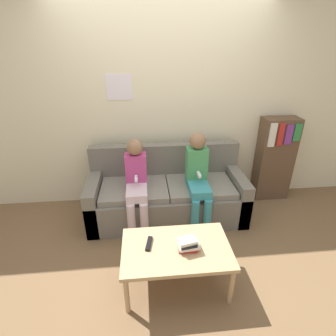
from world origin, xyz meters
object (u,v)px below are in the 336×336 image
at_px(couch, 167,195).
at_px(tv_remote, 149,244).
at_px(person_left, 136,181).
at_px(person_right, 198,176).
at_px(coffee_table, 176,251).
at_px(bookshelf, 274,159).

distance_m(couch, tv_remote, 1.05).
xyz_separation_m(person_left, tv_remote, (0.11, -0.82, -0.18)).
height_order(couch, person_right, person_right).
height_order(couch, coffee_table, couch).
bearing_deg(bookshelf, person_right, -157.52).
height_order(person_right, bookshelf, bookshelf).
bearing_deg(coffee_table, person_right, 67.84).
bearing_deg(couch, person_right, -27.63).
xyz_separation_m(couch, person_left, (-0.36, -0.19, 0.32)).
height_order(person_left, tv_remote, person_left).
bearing_deg(coffee_table, tv_remote, 165.84).
distance_m(coffee_table, person_left, 0.97).
bearing_deg(person_left, coffee_table, -68.76).
bearing_deg(tv_remote, bookshelf, 47.91).
distance_m(couch, person_left, 0.52).
relative_size(coffee_table, person_left, 0.89).
relative_size(coffee_table, bookshelf, 0.82).
bearing_deg(person_right, couch, 152.37).
bearing_deg(person_right, bookshelf, 22.48).
xyz_separation_m(couch, person_right, (0.34, -0.18, 0.34)).
height_order(couch, bookshelf, bookshelf).
bearing_deg(bookshelf, person_left, -165.36).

